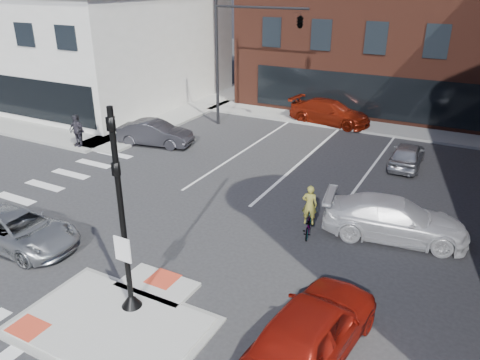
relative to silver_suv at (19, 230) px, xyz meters
The scene contains 17 objects.
ground 6.06m from the silver_suv, 12.05° to the right, with size 120.00×120.00×0.00m, color #28282B.
refuge_island 6.11m from the silver_suv, 14.44° to the right, with size 5.40×4.65×0.13m.
sidewalk_nw 17.76m from the silver_suv, 127.78° to the left, with size 23.50×20.50×0.15m.
sidewalk_n 22.57m from the silver_suv, 66.80° to the left, with size 26.00×3.00×0.15m, color gray.
building_nw 24.95m from the silver_suv, 130.67° to the left, with size 20.40×16.40×14.40m.
building_far_left 50.96m from the silver_suv, 87.87° to the left, with size 10.00×12.00×10.00m, color slate.
signal_pole 6.19m from the silver_suv, ahead, with size 0.60×0.60×5.98m.
mast_arm_signal 17.81m from the silver_suv, 81.79° to the left, with size 6.10×2.24×8.00m.
silver_suv is the anchor object (origin of this frame).
red_sedan 11.16m from the silver_suv, ahead, with size 2.00×4.97×1.69m, color maroon.
white_pickup 13.71m from the silver_suv, 30.80° to the left, with size 2.13×5.23×1.52m, color white.
bg_car_dark 11.59m from the silver_suv, 103.01° to the left, with size 1.52×4.35×1.43m, color #2A2A30.
bg_car_silver 18.29m from the silver_suv, 53.46° to the left, with size 1.52×3.77×1.28m, color #B1B3B9.
bg_car_red 20.84m from the silver_suv, 76.30° to the left, with size 2.20×5.42×1.57m, color maroon.
cyclist 10.58m from the silver_suv, 32.86° to the left, with size 0.91×1.64×2.01m.
pedestrian_a 10.67m from the silver_suv, 124.95° to the left, with size 0.88×0.69×1.82m, color black.
pedestrian_b 10.67m from the silver_suv, 124.95° to the left, with size 1.04×0.43×1.78m, color #302C36.
Camera 1 is at (8.07, -7.92, 8.97)m, focal length 35.00 mm.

